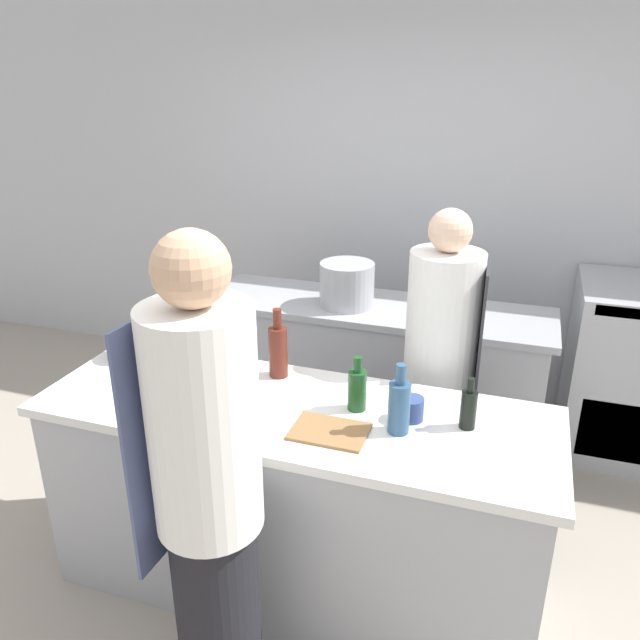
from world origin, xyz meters
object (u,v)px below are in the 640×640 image
object	(u,v)px
bottle_cooking_oil	(399,406)
stockpot	(347,284)
oven_range	(636,370)
chef_at_prep_near	(209,500)
bottle_olive_oil	(468,408)
bottle_vinegar	(278,350)
bottle_wine	(357,389)
chef_at_stove	(439,378)
bowl_ceramic_blue	(248,401)
bowl_mixing_large	(180,385)
bowl_prep_small	(170,361)
bowl_wooden_salad	(129,349)
cup	(411,409)

from	to	relation	value
bottle_cooking_oil	stockpot	world-z (taller)	bottle_cooking_oil
oven_range	bottle_cooking_oil	distance (m)	2.12
chef_at_prep_near	bottle_olive_oil	xyz separation A→B (m)	(0.74, 0.70, 0.09)
bottle_vinegar	bottle_wine	xyz separation A→B (m)	(0.41, -0.17, -0.03)
chef_at_stove	bowl_ceramic_blue	size ratio (longest dim) A/B	7.89
oven_range	bowl_mixing_large	xyz separation A→B (m)	(-2.03, -1.76, 0.44)
bottle_cooking_oil	bowl_ceramic_blue	xyz separation A→B (m)	(-0.62, -0.01, -0.09)
bowl_ceramic_blue	chef_at_prep_near	bearing A→B (deg)	-77.59
bottle_vinegar	stockpot	bearing A→B (deg)	87.87
bottle_olive_oil	bottle_cooking_oil	distance (m)	0.27
bottle_wine	bowl_prep_small	size ratio (longest dim) A/B	1.23
oven_range	bowl_prep_small	size ratio (longest dim) A/B	5.54
chef_at_prep_near	stockpot	world-z (taller)	chef_at_prep_near
oven_range	bowl_wooden_salad	bearing A→B (deg)	-148.36
stockpot	bottle_wine	bearing A→B (deg)	-71.61
bottle_cooking_oil	bowl_prep_small	distance (m)	1.13
chef_at_prep_near	bowl_wooden_salad	distance (m)	1.20
oven_range	bowl_prep_small	world-z (taller)	oven_range
chef_at_prep_near	chef_at_stove	size ratio (longest dim) A/B	1.10
bowl_mixing_large	bottle_cooking_oil	bearing A→B (deg)	0.71
oven_range	chef_at_stove	distance (m)	1.52
chef_at_prep_near	bottle_olive_oil	size ratio (longest dim) A/B	8.53
chef_at_prep_near	bowl_prep_small	bearing A→B (deg)	41.14
chef_at_stove	bottle_vinegar	size ratio (longest dim) A/B	5.13
stockpot	bowl_ceramic_blue	bearing A→B (deg)	-92.21
bottle_olive_oil	oven_range	bearing A→B (deg)	62.48
bottle_wine	bowl_wooden_salad	bearing A→B (deg)	174.00
bowl_wooden_salad	chef_at_stove	bearing A→B (deg)	17.03
chef_at_prep_near	chef_at_stove	xyz separation A→B (m)	(0.55, 1.26, -0.09)
oven_range	bottle_vinegar	xyz separation A→B (m)	(-1.70, -1.46, 0.52)
chef_at_prep_near	bottle_wine	world-z (taller)	chef_at_prep_near
bottle_cooking_oil	bowl_prep_small	world-z (taller)	bottle_cooking_oil
bottle_cooking_oil	bowl_mixing_large	world-z (taller)	bottle_cooking_oil
bowl_prep_small	stockpot	bearing A→B (deg)	62.59
bottle_cooking_oil	bowl_wooden_salad	size ratio (longest dim) A/B	1.50
bottle_olive_oil	bowl_wooden_salad	xyz separation A→B (m)	(-1.60, 0.12, -0.04)
oven_range	bowl_wooden_salad	distance (m)	2.91
chef_at_prep_near	cup	bearing A→B (deg)	-33.78
stockpot	bowl_mixing_large	bearing A→B (deg)	-106.05
bottle_olive_oil	bottle_wine	bearing A→B (deg)	-179.95
bottle_cooking_oil	bowl_wooden_salad	distance (m)	1.38
chef_at_stove	bowl_mixing_large	size ratio (longest dim) A/B	6.48
cup	chef_at_stove	bearing A→B (deg)	86.63
chef_at_stove	bottle_vinegar	distance (m)	0.80
bottle_olive_oil	bottle_cooking_oil	world-z (taller)	bottle_cooking_oil
bottle_wine	bowl_prep_small	bearing A→B (deg)	174.55
bowl_wooden_salad	cup	world-z (taller)	cup
chef_at_prep_near	bowl_ceramic_blue	distance (m)	0.59
bottle_vinegar	bowl_mixing_large	world-z (taller)	bottle_vinegar
chef_at_prep_near	bottle_olive_oil	distance (m)	1.02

